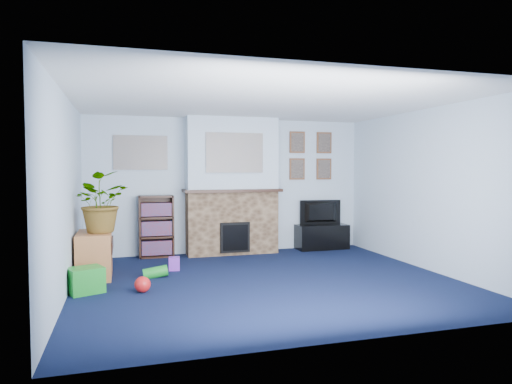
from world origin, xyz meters
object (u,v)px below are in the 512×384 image
object	(u,v)px
tv_stand	(322,237)
sideboard	(95,252)
television	(322,212)
bookshelf	(156,228)

from	to	relation	value
tv_stand	sideboard	bearing A→B (deg)	-163.76
television	sideboard	world-z (taller)	television
tv_stand	television	bearing A→B (deg)	90.00
television	sideboard	size ratio (longest dim) A/B	0.98
tv_stand	bookshelf	xyz separation A→B (m)	(-3.04, 0.08, 0.28)
tv_stand	sideboard	size ratio (longest dim) A/B	1.19
bookshelf	sideboard	bearing A→B (deg)	-127.00
television	bookshelf	size ratio (longest dim) A/B	0.75
tv_stand	sideboard	distance (m)	4.13
sideboard	television	bearing A→B (deg)	16.51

